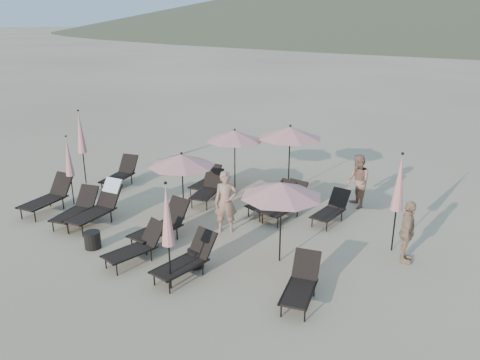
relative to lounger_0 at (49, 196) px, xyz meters
The scene contains 27 objects.
ground 5.84m from the lounger_0, ahead, with size 800.00×800.00×0.00m, color #D6BA8C.
lounger_0 is the anchor object (origin of this frame).
lounger_1 1.51m from the lounger_0, ahead, with size 0.98×1.77×0.96m.
lounger_2 4.81m from the lounger_0, 12.09° to the right, with size 0.94×1.69×0.92m.
lounger_3 4.48m from the lounger_0, ahead, with size 0.86×1.87×1.04m.
lounger_4 6.28m from the lounger_0, ahead, with size 0.89×1.76×0.97m.
lounger_5 8.95m from the lounger_0, ahead, with size 0.91×1.66×0.90m.
lounger_6 2.96m from the lounger_0, 86.61° to the left, with size 1.01×1.84×1.00m.
lounger_7 5.21m from the lounger_0, 52.17° to the left, with size 0.66×1.51×0.85m.
lounger_8 5.07m from the lounger_0, 41.30° to the left, with size 1.00×1.76×0.96m.
lounger_9 7.10m from the lounger_0, 30.03° to the left, with size 1.14×1.77×0.95m.
lounger_10 7.48m from the lounger_0, 27.55° to the left, with size 0.86×1.82×1.01m.
lounger_11 8.85m from the lounger_0, 26.03° to the left, with size 0.75×1.59×0.88m.
lounger_12 2.08m from the lounger_0, ahead, with size 0.82×1.96×1.19m.
umbrella_open_0 4.63m from the lounger_0, 22.58° to the left, with size 1.98×1.98×2.13m.
umbrella_open_1 7.93m from the lounger_0, ahead, with size 2.02×2.02×2.17m.
umbrella_open_2 6.44m from the lounger_0, 51.79° to the left, with size 2.04×2.04×2.19m.
umbrella_open_3 8.17m from the lounger_0, 44.82° to the left, with size 2.23×2.23×2.40m.
umbrella_closed_0 6.55m from the lounger_0, 14.00° to the right, with size 0.30×0.30×2.57m.
umbrella_closed_1 10.53m from the lounger_0, 16.37° to the left, with size 0.31×0.31×2.69m.
umbrella_closed_2 3.05m from the lounger_0, 114.97° to the left, with size 0.32×0.32×2.78m.
umbrella_closed_3 1.38m from the lounger_0, 74.69° to the left, with size 0.27×0.27×2.34m.
side_table_0 3.37m from the lounger_0, 18.89° to the right, with size 0.43×0.43×0.46m, color black.
side_table_1 6.15m from the lounger_0, ahead, with size 0.40×0.40×0.47m, color black.
beachgoer_a 5.89m from the lounger_0, 16.32° to the left, with size 0.66×0.43×1.80m, color #AF7A5F.
beachgoer_b 9.86m from the lounger_0, 33.49° to the left, with size 0.85×0.66×1.74m, color #AE775A.
beachgoer_c 10.74m from the lounger_0, 13.50° to the left, with size 0.95×0.39×1.62m, color tan.
Camera 1 is at (6.61, -8.13, 5.76)m, focal length 35.00 mm.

